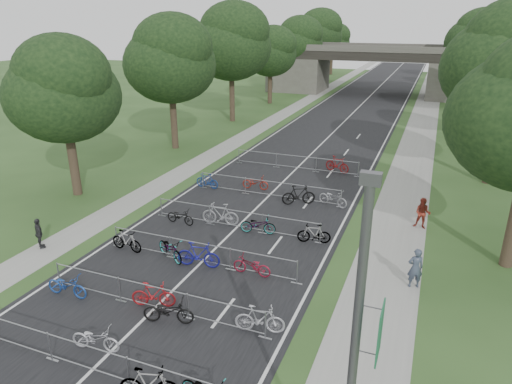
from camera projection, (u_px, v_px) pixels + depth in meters
road at (354, 112)px, 54.79m from camera, size 11.00×140.00×0.01m
sidewalk_right at (424, 117)px, 52.04m from camera, size 3.00×140.00×0.01m
sidewalk_left at (294, 108)px, 57.37m from camera, size 2.00×140.00×0.01m
lane_markings at (354, 112)px, 54.79m from camera, size 0.12×140.00×0.00m
overpass_bridge at (374, 70)px, 66.57m from camera, size 31.00×8.00×7.05m
lamppost at (354, 368)px, 8.69m from camera, size 0.61×0.65×8.21m
tree_left_0 at (63, 92)px, 26.79m from camera, size 6.72×6.72×10.25m
tree_left_1 at (171, 61)px, 36.93m from camera, size 7.56×7.56×11.53m
tree_right_1 at (511, 64)px, 28.30m from camera, size 8.18×8.18×12.47m
tree_left_2 at (232, 43)px, 47.06m from camera, size 8.40×8.40×12.81m
tree_right_2 at (490, 75)px, 39.42m from camera, size 6.16×6.16×9.39m
tree_left_3 at (271, 52)px, 58.07m from camera, size 6.72×6.72×10.25m
tree_right_3 at (483, 54)px, 49.50m from camera, size 7.17×7.17×10.93m
tree_left_4 at (298, 42)px, 68.21m from camera, size 7.56×7.56×11.53m
tree_right_4 at (478, 40)px, 59.58m from camera, size 8.18×8.18×12.47m
tree_left_5 at (318, 34)px, 78.35m from camera, size 8.40×8.40×12.81m
tree_right_5 at (472, 50)px, 70.70m from camera, size 6.16×6.16×9.39m
tree_left_6 at (333, 41)px, 89.36m from camera, size 6.72×6.72×10.25m
tree_right_6 at (470, 40)px, 80.78m from camera, size 7.17×7.17×10.93m
barrier_row_1 at (88, 359)px, 14.28m from camera, size 9.70×0.08×1.10m
barrier_row_2 at (153, 298)px, 17.40m from camera, size 9.70×0.08×1.10m
barrier_row_3 at (200, 253)px, 20.71m from camera, size 9.70×0.08×1.10m
barrier_row_4 at (236, 219)px, 24.18m from camera, size 9.70×0.08×1.10m
barrier_row_5 at (268, 189)px, 28.53m from camera, size 9.70×0.08×1.10m
barrier_row_6 at (296, 162)px, 33.74m from camera, size 9.70×0.08×1.10m
bike_5 at (96, 339)px, 15.30m from camera, size 1.82×0.86×0.92m
bike_6 at (149, 384)px, 13.31m from camera, size 1.86×1.00×1.08m
bike_8 at (67, 285)px, 18.29m from camera, size 1.89×0.72×0.98m
bike_9 at (153, 295)px, 17.61m from camera, size 1.82×0.97×1.05m
bike_10 at (168, 311)px, 16.67m from camera, size 2.02×1.14×1.00m
bike_11 at (260, 319)px, 16.15m from camera, size 1.88×0.90×1.09m
bike_12 at (127, 241)px, 21.87m from camera, size 1.79×0.65×1.05m
bike_13 at (170, 249)px, 21.13m from camera, size 2.08×1.56×1.05m
bike_14 at (198, 255)px, 20.42m from camera, size 2.07×0.87×1.21m
bike_15 at (252, 266)px, 19.82m from camera, size 1.76×0.64×0.92m
bike_16 at (180, 216)px, 24.80m from camera, size 1.74×0.75×0.89m
bike_17 at (220, 214)px, 24.64m from camera, size 2.12×0.87×1.24m
bike_18 at (258, 225)px, 23.67m from camera, size 1.95×0.97×0.98m
bike_19 at (314, 234)px, 22.66m from camera, size 1.73×0.84×1.00m
bike_20 at (207, 181)px, 30.06m from camera, size 1.72×0.63×1.01m
bike_21 at (255, 183)px, 29.86m from camera, size 1.80×0.75×0.93m
bike_22 at (299, 195)px, 27.35m from camera, size 2.06×1.46×1.22m
bike_23 at (333, 198)px, 27.18m from camera, size 2.01×1.22×0.99m
bike_27 at (337, 164)px, 33.16m from camera, size 2.02×1.21×1.17m
pedestrian_a at (415, 268)px, 18.79m from camera, size 0.75×0.62×1.77m
pedestrian_b at (423, 214)px, 24.16m from camera, size 0.90×0.74×1.69m
pedestrian_c at (39, 234)px, 22.06m from camera, size 0.96×0.83×1.54m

